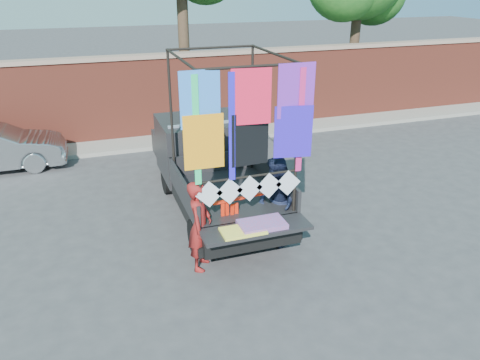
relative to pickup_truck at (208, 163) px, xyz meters
name	(u,v)px	position (x,y,z in m)	size (l,w,h in m)	color
ground	(232,241)	(-0.07, -2.00, -0.88)	(90.00, 90.00, 0.00)	#38383A
brick_wall	(163,95)	(-0.07, 5.00, 0.44)	(30.00, 0.45, 2.61)	brown
curb	(170,140)	(-0.07, 4.30, -0.82)	(30.00, 1.20, 0.12)	gray
pickup_truck	(208,163)	(0.00, 0.00, 0.00)	(2.22, 5.58, 3.51)	black
woman	(200,226)	(-0.87, -2.66, -0.06)	(0.60, 0.39, 1.65)	maroon
man	(276,203)	(0.68, -2.35, -0.01)	(0.85, 0.66, 1.75)	black
streamer_bundle	(234,210)	(-0.21, -2.52, 0.07)	(1.02, 0.17, 0.70)	red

